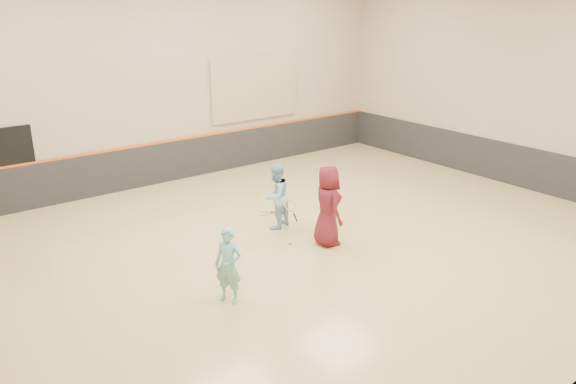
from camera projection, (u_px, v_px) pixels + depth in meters
room at (305, 210)px, 12.16m from camera, size 15.04×12.04×6.22m
wainscot_back at (178, 160)px, 16.71m from camera, size 14.90×0.04×1.20m
wainscot_right at (501, 162)px, 16.52m from camera, size 0.04×11.90×1.20m
accent_stripe at (177, 140)px, 16.50m from camera, size 14.90×0.03×0.06m
acoustic_panel at (255, 87)px, 17.68m from camera, size 3.20×0.08×2.00m
doorway at (13, 171)px, 13.96m from camera, size 1.10×0.05×2.20m
girl at (228, 265)px, 9.88m from camera, size 0.55×0.62×1.42m
instructor at (276, 196)px, 13.11m from camera, size 0.93×0.83×1.57m
young_man at (328, 206)px, 12.18m from camera, size 0.76×0.98×1.79m
held_racket at (290, 206)px, 12.99m from camera, size 0.47×0.47×0.54m
spare_racket at (264, 211)px, 14.15m from camera, size 0.63×0.63×0.14m
ball_under_racket at (290, 243)px, 12.41m from camera, size 0.07×0.07×0.07m
ball_in_hand at (335, 196)px, 12.05m from camera, size 0.07×0.07×0.07m
ball_beside_spare at (256, 192)px, 15.68m from camera, size 0.07×0.07×0.07m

